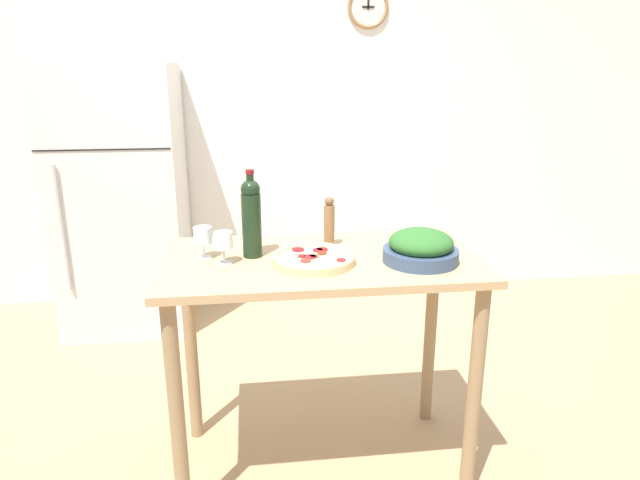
# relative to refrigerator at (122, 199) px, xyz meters

# --- Properties ---
(ground_plane) EXTENTS (14.00, 14.00, 0.00)m
(ground_plane) POSITION_rel_refrigerator_xyz_m (1.08, -1.62, -0.84)
(ground_plane) COLOR tan
(wall_back) EXTENTS (6.40, 0.08, 2.60)m
(wall_back) POSITION_rel_refrigerator_xyz_m (1.09, 0.40, 0.46)
(wall_back) COLOR silver
(wall_back) RESTS_ON ground_plane
(refrigerator) EXTENTS (0.77, 0.73, 1.68)m
(refrigerator) POSITION_rel_refrigerator_xyz_m (0.00, 0.00, 0.00)
(refrigerator) COLOR silver
(refrigerator) RESTS_ON ground_plane
(prep_counter) EXTENTS (1.23, 0.66, 0.95)m
(prep_counter) POSITION_rel_refrigerator_xyz_m (1.08, -1.62, -0.05)
(prep_counter) COLOR tan
(prep_counter) RESTS_ON ground_plane
(wine_bottle) EXTENTS (0.08, 0.08, 0.34)m
(wine_bottle) POSITION_rel_refrigerator_xyz_m (0.82, -1.57, 0.28)
(wine_bottle) COLOR black
(wine_bottle) RESTS_ON prep_counter
(wine_glass_near) EXTENTS (0.07, 0.07, 0.12)m
(wine_glass_near) POSITION_rel_refrigerator_xyz_m (0.71, -1.65, 0.20)
(wine_glass_near) COLOR silver
(wine_glass_near) RESTS_ON prep_counter
(wine_glass_far) EXTENTS (0.07, 0.07, 0.12)m
(wine_glass_far) POSITION_rel_refrigerator_xyz_m (0.63, -1.57, 0.20)
(wine_glass_far) COLOR silver
(wine_glass_far) RESTS_ON prep_counter
(pepper_mill) EXTENTS (0.04, 0.04, 0.21)m
(pepper_mill) POSITION_rel_refrigerator_xyz_m (1.14, -1.48, 0.22)
(pepper_mill) COLOR olive
(pepper_mill) RESTS_ON prep_counter
(salad_bowl) EXTENTS (0.29, 0.29, 0.13)m
(salad_bowl) POSITION_rel_refrigerator_xyz_m (1.45, -1.72, 0.17)
(salad_bowl) COLOR #384C6B
(salad_bowl) RESTS_ON prep_counter
(homemade_pizza) EXTENTS (0.31, 0.31, 0.04)m
(homemade_pizza) POSITION_rel_refrigerator_xyz_m (1.05, -1.68, 0.13)
(homemade_pizza) COLOR #DBC189
(homemade_pizza) RESTS_ON prep_counter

